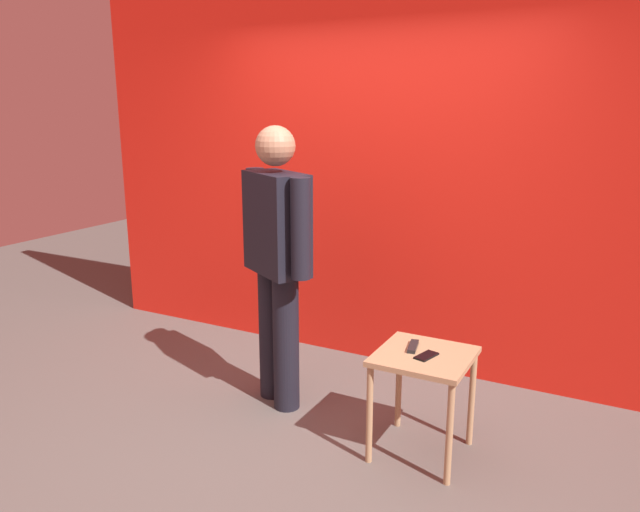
% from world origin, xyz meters
% --- Properties ---
extents(ground_plane, '(12.00, 12.00, 0.00)m').
position_xyz_m(ground_plane, '(0.00, 0.00, 0.00)').
color(ground_plane, '#59544F').
extents(back_wall_red, '(4.97, 0.12, 3.37)m').
position_xyz_m(back_wall_red, '(0.00, 1.52, 1.68)').
color(back_wall_red, red).
rests_on(back_wall_red, ground_plane).
extents(standing_person, '(0.67, 0.46, 1.79)m').
position_xyz_m(standing_person, '(-0.26, 0.51, 1.01)').
color(standing_person, black).
rests_on(standing_person, ground_plane).
extents(side_table, '(0.50, 0.50, 0.60)m').
position_xyz_m(side_table, '(0.78, 0.35, 0.50)').
color(side_table, tan).
rests_on(side_table, ground_plane).
extents(cell_phone, '(0.11, 0.16, 0.01)m').
position_xyz_m(cell_phone, '(0.80, 0.32, 0.60)').
color(cell_phone, black).
rests_on(cell_phone, side_table).
extents(tv_remote, '(0.08, 0.18, 0.02)m').
position_xyz_m(tv_remote, '(0.69, 0.40, 0.61)').
color(tv_remote, black).
rests_on(tv_remote, side_table).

